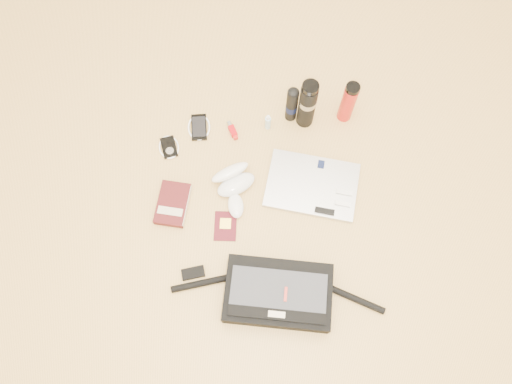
% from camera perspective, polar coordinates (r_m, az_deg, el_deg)
% --- Properties ---
extents(ground, '(4.00, 4.00, 0.00)m').
position_cam_1_polar(ground, '(2.04, 1.25, -3.91)').
color(ground, tan).
rests_on(ground, ground).
extents(messenger_bag, '(0.82, 0.32, 0.11)m').
position_cam_1_polar(messenger_bag, '(1.93, 2.46, -11.54)').
color(messenger_bag, black).
rests_on(messenger_bag, ground).
extents(laptop, '(0.43, 0.36, 0.04)m').
position_cam_1_polar(laptop, '(2.10, 6.45, 0.73)').
color(laptop, '#ADADAF').
rests_on(laptop, ground).
extents(book, '(0.16, 0.21, 0.03)m').
position_cam_1_polar(book, '(2.08, -9.46, -1.36)').
color(book, '#421011').
rests_on(book, ground).
extents(passport, '(0.10, 0.13, 0.01)m').
position_cam_1_polar(passport, '(2.04, -3.52, -3.89)').
color(passport, '#440A12').
rests_on(passport, ground).
extents(mouse, '(0.07, 0.11, 0.04)m').
position_cam_1_polar(mouse, '(2.05, -2.32, -1.57)').
color(mouse, silver).
rests_on(mouse, ground).
extents(sunglasses_case, '(0.21, 0.20, 0.10)m').
position_cam_1_polar(sunglasses_case, '(2.07, -2.64, 1.54)').
color(sunglasses_case, silver).
rests_on(sunglasses_case, ground).
extents(ipod, '(0.10, 0.11, 0.01)m').
position_cam_1_polar(ipod, '(2.19, -9.92, 5.06)').
color(ipod, black).
rests_on(ipod, ground).
extents(phone, '(0.10, 0.13, 0.01)m').
position_cam_1_polar(phone, '(2.22, -6.53, 7.37)').
color(phone, black).
rests_on(phone, ground).
extents(inhaler, '(0.04, 0.09, 0.02)m').
position_cam_1_polar(inhaler, '(2.19, -2.71, 7.05)').
color(inhaler, '#A5080E').
rests_on(inhaler, ground).
extents(spray_bottle, '(0.03, 0.03, 0.10)m').
position_cam_1_polar(spray_bottle, '(2.17, 1.36, 7.97)').
color(spray_bottle, '#A5CFE0').
rests_on(spray_bottle, ground).
extents(aerosol_can, '(0.05, 0.05, 0.21)m').
position_cam_1_polar(aerosol_can, '(2.15, 4.12, 9.97)').
color(aerosol_can, black).
rests_on(aerosol_can, ground).
extents(thermos_black, '(0.08, 0.08, 0.28)m').
position_cam_1_polar(thermos_black, '(2.11, 5.89, 9.97)').
color(thermos_black, black).
rests_on(thermos_black, ground).
extents(thermos_red, '(0.08, 0.08, 0.24)m').
position_cam_1_polar(thermos_red, '(2.17, 10.49, 10.05)').
color(thermos_red, '#B21B16').
rests_on(thermos_red, ground).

